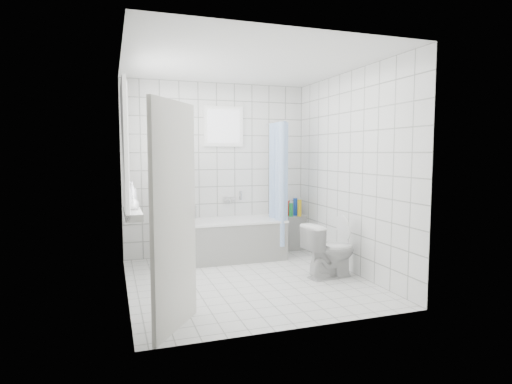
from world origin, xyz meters
name	(u,v)px	position (x,y,z in m)	size (l,w,h in m)	color
ground	(247,281)	(0.00, 0.00, 0.00)	(3.00, 3.00, 0.00)	white
ceiling	(247,63)	(0.00, 0.00, 2.60)	(3.00, 3.00, 0.00)	white
wall_back	(217,170)	(0.00, 1.50, 1.30)	(2.80, 0.02, 2.60)	white
wall_front	(300,183)	(0.00, -1.50, 1.30)	(2.80, 0.02, 2.60)	white
wall_left	(124,176)	(-1.40, 0.00, 1.30)	(0.02, 3.00, 2.60)	white
wall_right	(350,173)	(1.40, 0.00, 1.30)	(0.02, 3.00, 2.60)	white
window_left	(127,149)	(-1.35, 0.30, 1.60)	(0.01, 0.90, 1.40)	white
window_back	(224,126)	(0.10, 1.46, 1.95)	(0.50, 0.01, 0.50)	white
window_sill	(132,212)	(-1.31, 0.30, 0.86)	(0.18, 1.02, 0.08)	white
door	(174,217)	(-1.03, -1.15, 1.00)	(0.04, 0.80, 2.00)	silver
bathtub	(228,239)	(0.07, 1.12, 0.29)	(1.59, 0.77, 0.58)	white
partition_wall	(169,211)	(-0.79, 1.07, 0.75)	(0.15, 0.85, 1.50)	white
tiled_ledge	(293,233)	(1.21, 1.38, 0.28)	(0.40, 0.24, 0.55)	white
toilet	(330,250)	(1.03, -0.18, 0.34)	(0.38, 0.67, 0.68)	white
curtain_rod	(276,123)	(0.81, 1.10, 2.00)	(0.02, 0.02, 0.80)	silver
shower_curtain	(279,184)	(0.81, 0.97, 1.10)	(0.14, 0.48, 1.78)	#4A83DA
tub_faucet	(229,199)	(0.17, 1.46, 0.85)	(0.18, 0.06, 0.06)	silver
sill_bottles	(133,198)	(-1.30, 0.40, 1.02)	(0.16, 0.47, 0.31)	#CD66C5
ledge_bottles	(294,208)	(1.21, 1.35, 0.68)	(0.21, 0.20, 0.28)	#178D3D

